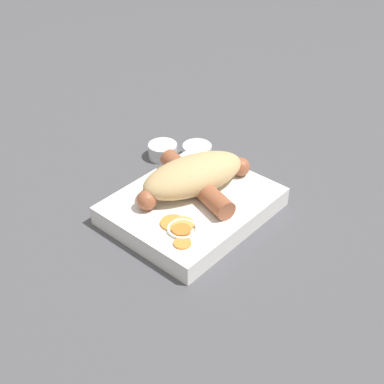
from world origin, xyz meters
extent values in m
plane|color=#4C4C51|center=(0.00, 0.00, 0.00)|extent=(3.00, 3.00, 0.00)
cube|color=white|center=(0.00, 0.00, 0.01)|extent=(0.22, 0.18, 0.03)
ellipsoid|color=tan|center=(0.02, 0.01, 0.05)|extent=(0.17, 0.11, 0.05)
cylinder|color=#9E5638|center=(0.02, 0.01, 0.04)|extent=(0.07, 0.16, 0.03)
sphere|color=#9E5638|center=(0.09, -0.02, 0.04)|extent=(0.03, 0.03, 0.03)
sphere|color=#9E5638|center=(-0.06, 0.03, 0.04)|extent=(0.03, 0.03, 0.03)
cylinder|color=orange|center=(-0.06, -0.02, 0.03)|extent=(0.05, 0.05, 0.00)
cylinder|color=orange|center=(-0.08, -0.05, 0.03)|extent=(0.03, 0.03, 0.00)
cylinder|color=orange|center=(-0.06, -0.04, 0.03)|extent=(0.02, 0.02, 0.00)
cylinder|color=#F99E4C|center=(-0.05, -0.03, 0.03)|extent=(0.04, 0.04, 0.00)
torus|color=silver|center=(-0.06, -0.04, 0.03)|extent=(0.04, 0.04, 0.00)
cylinder|color=silver|center=(0.12, 0.09, 0.01)|extent=(0.05, 0.05, 0.02)
cylinder|color=gold|center=(0.12, 0.09, 0.01)|extent=(0.04, 0.04, 0.01)
cylinder|color=silver|center=(0.08, 0.14, 0.01)|extent=(0.05, 0.05, 0.02)
cylinder|color=maroon|center=(0.08, 0.14, 0.01)|extent=(0.04, 0.04, 0.01)
camera|label=1|loc=(-0.44, -0.39, 0.47)|focal=50.00mm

